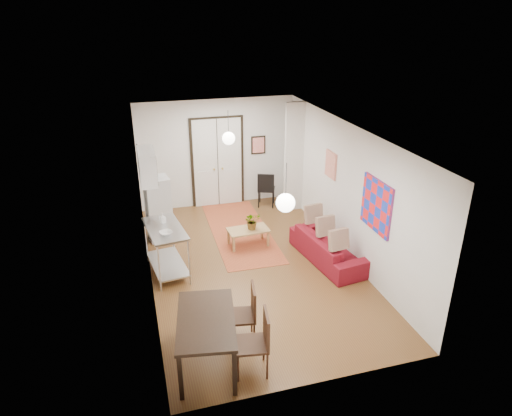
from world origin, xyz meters
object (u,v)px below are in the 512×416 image
object	(u,v)px
kitchen_counter	(166,243)
dining_table	(206,324)
dining_chair_far	(249,334)
black_side_chair	(265,185)
sofa	(328,248)
fridge	(159,209)
coffee_table	(248,231)
dining_chair_near	(238,307)

from	to	relation	value
kitchen_counter	dining_table	size ratio (longest dim) A/B	0.88
kitchen_counter	dining_chair_far	distance (m)	3.20
kitchen_counter	black_side_chair	world-z (taller)	kitchen_counter
sofa	dining_table	xyz separation A→B (m)	(-3.07, -2.38, 0.43)
kitchen_counter	fridge	world-z (taller)	fridge
coffee_table	dining_chair_far	world-z (taller)	dining_chair_far
kitchen_counter	dining_chair_near	bearing A→B (deg)	-76.90
coffee_table	dining_table	distance (m)	3.87
black_side_chair	dining_table	bearing A→B (deg)	86.69
coffee_table	dining_chair_near	bearing A→B (deg)	-107.91
dining_chair_near	dining_chair_far	distance (m)	0.70
dining_chair_near	black_side_chair	world-z (taller)	dining_chair_near
coffee_table	dining_table	xyz separation A→B (m)	(-1.59, -3.51, 0.38)
coffee_table	black_side_chair	bearing A→B (deg)	63.90
dining_table	coffee_table	bearing A→B (deg)	65.65
fridge	dining_chair_near	distance (m)	4.08
fridge	dining_chair_near	xyz separation A→B (m)	(0.92, -3.97, -0.17)
dining_chair_far	black_side_chair	xyz separation A→B (m)	(2.07, 5.97, -0.02)
dining_chair_far	black_side_chair	distance (m)	6.32
kitchen_counter	dining_chair_far	size ratio (longest dim) A/B	1.40
fridge	black_side_chair	xyz separation A→B (m)	(2.99, 1.30, -0.19)
sofa	black_side_chair	world-z (taller)	black_side_chair
sofa	fridge	distance (m)	3.98
sofa	fridge	bearing A→B (deg)	50.81
kitchen_counter	black_side_chair	size ratio (longest dim) A/B	1.45
fridge	black_side_chair	world-z (taller)	fridge
coffee_table	dining_chair_near	size ratio (longest dim) A/B	0.94
sofa	dining_chair_near	bearing A→B (deg)	119.96
coffee_table	black_side_chair	xyz separation A→B (m)	(1.09, 2.22, 0.22)
fridge	black_side_chair	size ratio (longest dim) A/B	1.55
dining_chair_near	dining_chair_far	xyz separation A→B (m)	(0.00, -0.70, 0.00)
kitchen_counter	dining_chair_near	distance (m)	2.54
kitchen_counter	black_side_chair	distance (m)	4.17
dining_chair_far	fridge	bearing A→B (deg)	-159.40
sofa	dining_table	world-z (taller)	dining_table
kitchen_counter	dining_table	xyz separation A→B (m)	(0.31, -2.82, 0.05)
dining_chair_far	coffee_table	bearing A→B (deg)	174.75
black_side_chair	dining_chair_far	bearing A→B (deg)	92.58
kitchen_counter	dining_table	distance (m)	2.84
dining_table	fridge	bearing A→B (deg)	94.11
sofa	dining_chair_near	xyz separation A→B (m)	(-2.47, -1.92, 0.29)
dining_chair_far	black_side_chair	world-z (taller)	dining_chair_far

